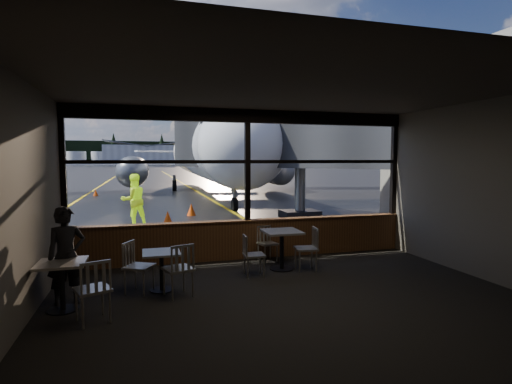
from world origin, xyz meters
name	(u,v)px	position (x,y,z in m)	size (l,w,h in m)	color
ground_plane	(150,167)	(0.00, 120.00, 0.00)	(520.00, 520.00, 0.00)	black
carpet_floor	(294,301)	(0.00, -3.00, 0.01)	(8.00, 6.00, 0.01)	black
ceiling	(295,87)	(0.00, -3.00, 3.50)	(8.00, 6.00, 0.04)	#38332D
wall_left	(18,204)	(-4.00, -3.00, 1.75)	(0.04, 6.00, 3.50)	#4C463D
wall_right	(491,191)	(4.00, -3.00, 1.75)	(0.04, 6.00, 3.50)	#4C463D
wall_back	(416,226)	(0.00, -6.00, 1.75)	(8.00, 0.04, 3.50)	#4C463D
window_sill	(248,240)	(0.00, 0.00, 0.45)	(8.00, 0.28, 0.90)	#4A2B16
window_header	(247,116)	(0.00, 0.00, 3.35)	(8.00, 0.18, 0.30)	black
mullion_left	(63,167)	(-3.95, 0.00, 2.20)	(0.12, 0.12, 2.60)	black
mullion_centre	(247,166)	(0.00, 0.00, 2.20)	(0.12, 0.12, 2.60)	black
mullion_right	(394,165)	(3.95, 0.00, 2.20)	(0.12, 0.12, 2.60)	black
window_transom	(247,162)	(0.00, 0.00, 2.30)	(8.00, 0.10, 0.08)	black
airliner	(205,118)	(2.21, 20.64, 5.44)	(29.69, 35.63, 10.89)	white
jet_bridge	(301,159)	(3.60, 5.50, 2.38)	(8.92, 10.91, 4.76)	#29292C
cafe_table_near	(282,250)	(0.46, -1.14, 0.42)	(0.77, 0.77, 0.84)	gray
cafe_table_mid	(162,271)	(-2.08, -1.85, 0.36)	(0.65, 0.65, 0.71)	gray
cafe_table_left	(62,287)	(-3.60, -2.41, 0.39)	(0.71, 0.71, 0.78)	#A69F99
chair_near_e	(306,249)	(0.92, -1.35, 0.47)	(0.51, 0.51, 0.93)	#B0AA9F
chair_near_w	(254,255)	(-0.25, -1.45, 0.43)	(0.47, 0.47, 0.85)	#AFAB9E
chair_near_n	(268,244)	(0.37, -0.40, 0.41)	(0.45, 0.45, 0.82)	#AAA499
chair_mid_s	(178,270)	(-1.82, -2.24, 0.47)	(0.52, 0.52, 0.95)	#ABA79A
chair_mid_w	(139,267)	(-2.46, -1.85, 0.46)	(0.50, 0.50, 0.92)	beige
chair_left_s	(93,290)	(-3.10, -3.00, 0.48)	(0.52, 0.52, 0.95)	beige
passenger	(66,256)	(-3.58, -2.12, 0.80)	(0.58, 0.38, 1.60)	black
ground_crew	(134,200)	(-2.68, 5.63, 0.92)	(0.90, 0.70, 1.85)	#BFF219
cone_nose	(191,209)	(-0.41, 7.75, 0.26)	(0.37, 0.37, 0.51)	#FF4B08
cone_wing	(96,193)	(-5.31, 18.70, 0.22)	(0.31, 0.31, 0.43)	orange
terminal_annex	(497,142)	(10.00, 2.50, 3.00)	(5.00, 7.00, 6.00)	gray
hangar_mid	(147,154)	(0.00, 185.00, 5.00)	(38.00, 15.00, 10.00)	silver
hangar_right	(273,152)	(60.00, 178.00, 6.00)	(50.00, 20.00, 12.00)	silver
fuel_tank_a	(76,158)	(-30.00, 182.00, 3.00)	(8.00, 8.00, 6.00)	silver
fuel_tank_b	(101,158)	(-20.00, 182.00, 3.00)	(8.00, 8.00, 6.00)	silver
fuel_tank_c	(124,158)	(-10.00, 182.00, 3.00)	(8.00, 8.00, 6.00)	silver
treeline	(146,153)	(0.00, 210.00, 6.00)	(360.00, 3.00, 12.00)	black
cone_extra	(168,218)	(-1.53, 5.43, 0.26)	(0.37, 0.37, 0.52)	#D04F06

